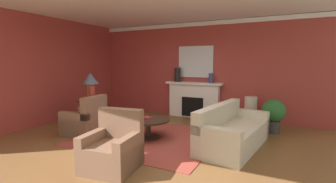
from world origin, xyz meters
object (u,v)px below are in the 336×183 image
object	(u,v)px
sofa	(232,132)
vase_on_side_table	(92,93)
vase_mantel_left	(177,75)
armchair_facing_fireplace	(113,150)
vase_mantel_right	(211,78)
vase_tall_corner	(250,111)
armchair_near_window	(85,122)
coffee_table	(148,124)
side_table	(92,111)
table_lamp	(91,81)
fireplace	(194,101)
potted_plant	(274,113)
mantel_mirror	(196,62)

from	to	relation	value
sofa	vase_on_side_table	world-z (taller)	vase_on_side_table
vase_mantel_left	armchair_facing_fireplace	bearing A→B (deg)	-80.58
armchair_facing_fireplace	vase_mantel_right	bearing A→B (deg)	84.05
sofa	vase_tall_corner	xyz separation A→B (m)	(0.10, 1.90, 0.10)
vase_mantel_right	vase_on_side_table	size ratio (longest dim) A/B	0.71
armchair_near_window	coffee_table	size ratio (longest dim) A/B	0.95
coffee_table	vase_mantel_left	distance (m)	2.66
armchair_facing_fireplace	armchair_near_window	bearing A→B (deg)	146.36
side_table	table_lamp	distance (m)	0.82
coffee_table	vase_mantel_right	bearing A→B (deg)	73.21
armchair_near_window	fireplace	bearing A→B (deg)	59.89
sofa	coffee_table	world-z (taller)	sofa
sofa	armchair_near_window	xyz separation A→B (m)	(-3.35, -0.71, 0.01)
vase_tall_corner	vase_on_side_table	bearing A→B (deg)	-152.04
armchair_near_window	vase_mantel_left	xyz separation A→B (m)	(1.14, 2.87, 1.03)
sofa	side_table	world-z (taller)	sofa
vase_mantel_right	vase_on_side_table	world-z (taller)	vase_mantel_right
sofa	table_lamp	distance (m)	3.95
armchair_facing_fireplace	vase_tall_corner	distance (m)	4.16
sofa	armchair_near_window	bearing A→B (deg)	-167.96
vase_on_side_table	vase_mantel_left	size ratio (longest dim) A/B	0.93
coffee_table	vase_on_side_table	distance (m)	1.94
side_table	vase_on_side_table	distance (m)	0.54
armchair_near_window	vase_tall_corner	world-z (taller)	armchair_near_window
vase_mantel_right	vase_tall_corner	bearing A→B (deg)	-11.68
side_table	coffee_table	bearing A→B (deg)	-8.49
vase_mantel_right	vase_on_side_table	distance (m)	3.45
armchair_facing_fireplace	vase_mantel_right	size ratio (longest dim) A/B	3.22
coffee_table	vase_tall_corner	size ratio (longest dim) A/B	1.24
side_table	vase_tall_corner	size ratio (longest dim) A/B	0.87
armchair_near_window	potted_plant	xyz separation A→B (m)	(4.05, 2.17, 0.19)
coffee_table	vase_mantel_right	size ratio (longest dim) A/B	3.39
armchair_facing_fireplace	vase_mantel_right	xyz separation A→B (m)	(0.42, 4.07, 0.95)
fireplace	side_table	size ratio (longest dim) A/B	2.57
table_lamp	armchair_near_window	bearing A→B (deg)	-55.85
fireplace	vase_mantel_left	distance (m)	0.98
vase_on_side_table	fireplace	bearing A→B (deg)	48.70
coffee_table	vase_tall_corner	bearing A→B (deg)	48.38
vase_on_side_table	vase_mantel_right	bearing A→B (deg)	41.24
coffee_table	vase_on_side_table	bearing A→B (deg)	174.49
vase_mantel_left	potted_plant	size ratio (longest dim) A/B	0.54
sofa	fireplace	bearing A→B (deg)	127.04
sofa	side_table	bearing A→B (deg)	179.87
fireplace	potted_plant	bearing A→B (deg)	-17.47
fireplace	armchair_facing_fireplace	size ratio (longest dim) A/B	1.89
vase_mantel_right	vase_on_side_table	bearing A→B (deg)	-138.76
armchair_facing_fireplace	mantel_mirror	bearing A→B (deg)	91.70
potted_plant	fireplace	bearing A→B (deg)	162.53
sofa	armchair_near_window	world-z (taller)	armchair_near_window
vase_on_side_table	vase_mantel_left	xyz separation A→B (m)	(1.48, 2.26, 0.43)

